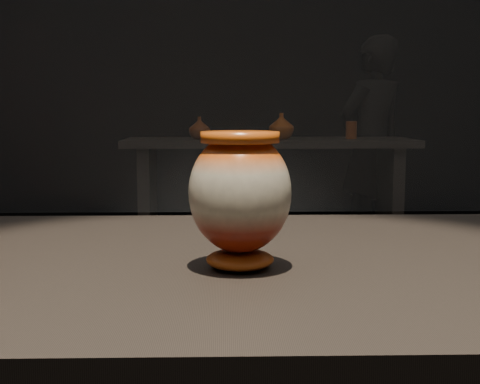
# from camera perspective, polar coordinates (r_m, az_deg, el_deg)

# --- Properties ---
(main_vase) EXTENTS (0.15, 0.15, 0.19)m
(main_vase) POSITION_cam_1_polar(r_m,az_deg,el_deg) (0.93, -0.00, -0.21)
(main_vase) COLOR maroon
(main_vase) RESTS_ON display_plinth
(back_shelf) EXTENTS (2.00, 0.60, 0.90)m
(back_shelf) POSITION_cam_1_polar(r_m,az_deg,el_deg) (4.67, 2.51, 1.33)
(back_shelf) COLOR black
(back_shelf) RESTS_ON ground
(back_vase_left) EXTENTS (0.19, 0.19, 0.15)m
(back_vase_left) POSITION_cam_1_polar(r_m,az_deg,el_deg) (4.60, -3.48, 5.48)
(back_vase_left) COLOR #9C4116
(back_vase_left) RESTS_ON back_shelf
(back_vase_mid) EXTENTS (0.19, 0.19, 0.18)m
(back_vase_mid) POSITION_cam_1_polar(r_m,az_deg,el_deg) (4.60, 3.55, 5.63)
(back_vase_mid) COLOR maroon
(back_vase_mid) RESTS_ON back_shelf
(back_vase_right) EXTENTS (0.08, 0.08, 0.12)m
(back_vase_right) POSITION_cam_1_polar(r_m,az_deg,el_deg) (4.70, 9.48, 5.24)
(back_vase_right) COLOR #9C4116
(back_vase_right) RESTS_ON back_shelf
(visitor) EXTENTS (0.72, 0.65, 1.65)m
(visitor) POSITION_cam_1_polar(r_m,az_deg,el_deg) (5.17, 11.20, 3.87)
(visitor) COLOR black
(visitor) RESTS_ON ground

